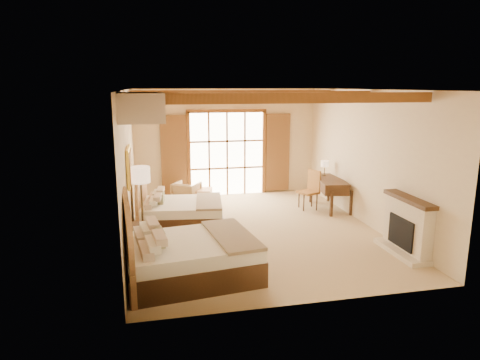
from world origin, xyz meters
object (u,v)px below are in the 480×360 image
object	(u,v)px
bed_near	(181,254)
armchair	(187,193)
bed_far	(175,210)
desk	(330,193)
nightstand	(146,239)

from	to	relation	value
bed_near	armchair	world-z (taller)	bed_near
bed_near	armchair	xyz separation A→B (m)	(0.54, 4.78, -0.13)
bed_near	bed_far	xyz separation A→B (m)	(0.09, 2.85, -0.06)
bed_near	desk	xyz separation A→B (m)	(4.32, 3.50, -0.00)
bed_near	armchair	distance (m)	4.82
nightstand	bed_far	bearing A→B (deg)	63.80
desk	bed_near	bearing A→B (deg)	-130.47
bed_far	nightstand	world-z (taller)	bed_far
armchair	bed_far	bearing A→B (deg)	108.18
bed_far	bed_near	bearing A→B (deg)	-84.30
nightstand	armchair	xyz separation A→B (m)	(1.14, 3.56, 0.00)
bed_far	nightstand	bearing A→B (deg)	-105.35
nightstand	desk	size ratio (longest dim) A/B	0.38
bed_far	desk	distance (m)	4.28
bed_near	bed_far	world-z (taller)	bed_near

